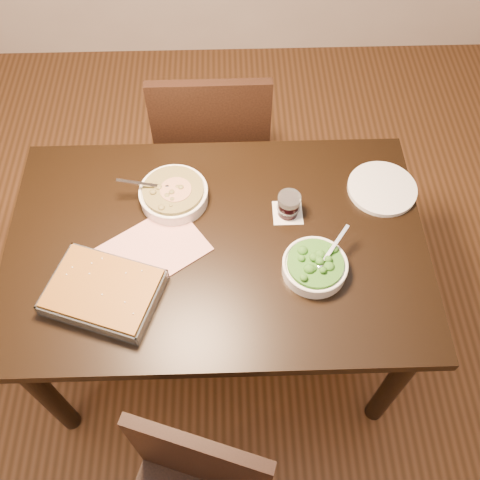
{
  "coord_description": "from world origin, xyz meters",
  "views": [
    {
      "loc": [
        0.05,
        -0.97,
        2.24
      ],
      "look_at": [
        0.08,
        -0.03,
        0.8
      ],
      "focal_mm": 40.0,
      "sensor_mm": 36.0,
      "label": 1
    }
  ],
  "objects_px": {
    "stew_bowl": "(174,194)",
    "baking_dish": "(104,292)",
    "chair_far": "(213,143)",
    "broccoli_bowl": "(315,266)",
    "table": "(217,257)",
    "dinner_plate": "(382,189)",
    "wine_tumbler": "(289,205)"
  },
  "relations": [
    {
      "from": "dinner_plate",
      "to": "broccoli_bowl",
      "type": "bearing_deg",
      "value": -130.5
    },
    {
      "from": "baking_dish",
      "to": "chair_far",
      "type": "relative_size",
      "value": 0.41
    },
    {
      "from": "chair_far",
      "to": "table",
      "type": "bearing_deg",
      "value": 91.3
    },
    {
      "from": "stew_bowl",
      "to": "baking_dish",
      "type": "height_order",
      "value": "stew_bowl"
    },
    {
      "from": "stew_bowl",
      "to": "chair_far",
      "type": "relative_size",
      "value": 0.27
    },
    {
      "from": "broccoli_bowl",
      "to": "chair_far",
      "type": "relative_size",
      "value": 0.22
    },
    {
      "from": "table",
      "to": "baking_dish",
      "type": "height_order",
      "value": "baking_dish"
    },
    {
      "from": "baking_dish",
      "to": "dinner_plate",
      "type": "height_order",
      "value": "baking_dish"
    },
    {
      "from": "baking_dish",
      "to": "chair_far",
      "type": "xyz_separation_m",
      "value": [
        0.33,
        0.84,
        -0.23
      ]
    },
    {
      "from": "stew_bowl",
      "to": "wine_tumbler",
      "type": "bearing_deg",
      "value": -10.12
    },
    {
      "from": "dinner_plate",
      "to": "chair_far",
      "type": "bearing_deg",
      "value": 143.91
    },
    {
      "from": "chair_far",
      "to": "stew_bowl",
      "type": "bearing_deg",
      "value": 74.34
    },
    {
      "from": "baking_dish",
      "to": "wine_tumbler",
      "type": "distance_m",
      "value": 0.67
    },
    {
      "from": "table",
      "to": "dinner_plate",
      "type": "relative_size",
      "value": 5.75
    },
    {
      "from": "dinner_plate",
      "to": "baking_dish",
      "type": "bearing_deg",
      "value": -157.08
    },
    {
      "from": "wine_tumbler",
      "to": "dinner_plate",
      "type": "bearing_deg",
      "value": 14.96
    },
    {
      "from": "broccoli_bowl",
      "to": "dinner_plate",
      "type": "bearing_deg",
      "value": 49.5
    },
    {
      "from": "stew_bowl",
      "to": "broccoli_bowl",
      "type": "distance_m",
      "value": 0.55
    },
    {
      "from": "broccoli_bowl",
      "to": "baking_dish",
      "type": "relative_size",
      "value": 0.54
    },
    {
      "from": "baking_dish",
      "to": "dinner_plate",
      "type": "distance_m",
      "value": 1.02
    },
    {
      "from": "stew_bowl",
      "to": "dinner_plate",
      "type": "distance_m",
      "value": 0.73
    },
    {
      "from": "broccoli_bowl",
      "to": "dinner_plate",
      "type": "height_order",
      "value": "broccoli_bowl"
    },
    {
      "from": "table",
      "to": "chair_far",
      "type": "distance_m",
      "value": 0.65
    },
    {
      "from": "stew_bowl",
      "to": "baking_dish",
      "type": "xyz_separation_m",
      "value": [
        -0.2,
        -0.37,
        -0.0
      ]
    },
    {
      "from": "table",
      "to": "dinner_plate",
      "type": "distance_m",
      "value": 0.63
    },
    {
      "from": "baking_dish",
      "to": "table",
      "type": "bearing_deg",
      "value": 48.53
    },
    {
      "from": "broccoli_bowl",
      "to": "table",
      "type": "bearing_deg",
      "value": 158.88
    },
    {
      "from": "stew_bowl",
      "to": "chair_far",
      "type": "bearing_deg",
      "value": 74.62
    },
    {
      "from": "table",
      "to": "stew_bowl",
      "type": "relative_size",
      "value": 5.25
    },
    {
      "from": "baking_dish",
      "to": "stew_bowl",
      "type": "bearing_deg",
      "value": 81.11
    },
    {
      "from": "dinner_plate",
      "to": "chair_far",
      "type": "distance_m",
      "value": 0.78
    },
    {
      "from": "wine_tumbler",
      "to": "dinner_plate",
      "type": "distance_m",
      "value": 0.36
    }
  ]
}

